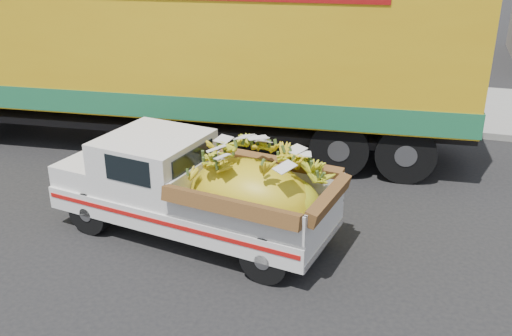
% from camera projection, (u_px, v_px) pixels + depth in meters
% --- Properties ---
extents(ground, '(100.00, 100.00, 0.00)m').
position_uv_depth(ground, '(128.00, 219.00, 9.17)').
color(ground, black).
rests_on(ground, ground).
extents(curb, '(60.00, 0.25, 0.15)m').
position_uv_depth(curb, '(245.00, 111.00, 14.29)').
color(curb, gray).
rests_on(curb, ground).
extents(sidewalk, '(60.00, 4.00, 0.14)m').
position_uv_depth(sidewalk, '(269.00, 91.00, 16.13)').
color(sidewalk, gray).
rests_on(sidewalk, ground).
extents(pickup_truck, '(4.40, 2.16, 1.48)m').
position_uv_depth(pickup_truck, '(211.00, 191.00, 8.28)').
color(pickup_truck, black).
rests_on(pickup_truck, ground).
extents(semi_trailer, '(12.04, 3.67, 3.80)m').
position_uv_depth(semi_trailer, '(175.00, 46.00, 11.53)').
color(semi_trailer, black).
rests_on(semi_trailer, ground).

